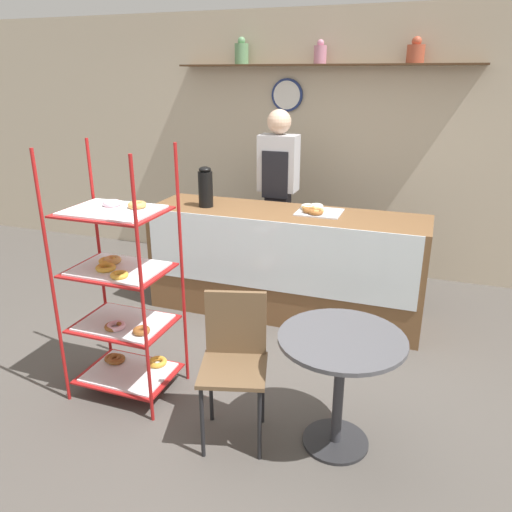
{
  "coord_description": "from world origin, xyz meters",
  "views": [
    {
      "loc": [
        1.16,
        -2.84,
        2.08
      ],
      "look_at": [
        0.0,
        0.41,
        0.81
      ],
      "focal_mm": 35.0,
      "sensor_mm": 36.0,
      "label": 1
    }
  ],
  "objects_px": {
    "pastry_rack": "(121,296)",
    "cafe_table": "(340,365)",
    "cafe_chair": "(235,351)",
    "coffee_carafe": "(206,187)",
    "donut_tray_counter": "(315,210)",
    "person_worker": "(278,192)"
  },
  "relations": [
    {
      "from": "cafe_chair",
      "to": "donut_tray_counter",
      "type": "distance_m",
      "value": 1.78
    },
    {
      "from": "cafe_table",
      "to": "pastry_rack",
      "type": "bearing_deg",
      "value": 177.64
    },
    {
      "from": "cafe_table",
      "to": "cafe_chair",
      "type": "relative_size",
      "value": 0.8
    },
    {
      "from": "pastry_rack",
      "to": "coffee_carafe",
      "type": "bearing_deg",
      "value": 92.41
    },
    {
      "from": "cafe_table",
      "to": "person_worker",
      "type": "bearing_deg",
      "value": 116.01
    },
    {
      "from": "pastry_rack",
      "to": "person_worker",
      "type": "bearing_deg",
      "value": 78.44
    },
    {
      "from": "cafe_table",
      "to": "donut_tray_counter",
      "type": "distance_m",
      "value": 1.79
    },
    {
      "from": "person_worker",
      "to": "donut_tray_counter",
      "type": "bearing_deg",
      "value": -45.27
    },
    {
      "from": "cafe_table",
      "to": "cafe_chair",
      "type": "bearing_deg",
      "value": -171.96
    },
    {
      "from": "pastry_rack",
      "to": "cafe_table",
      "type": "height_order",
      "value": "pastry_rack"
    },
    {
      "from": "pastry_rack",
      "to": "donut_tray_counter",
      "type": "distance_m",
      "value": 1.84
    },
    {
      "from": "cafe_chair",
      "to": "coffee_carafe",
      "type": "relative_size",
      "value": 2.48
    },
    {
      "from": "person_worker",
      "to": "coffee_carafe",
      "type": "xyz_separation_m",
      "value": [
        -0.48,
        -0.61,
        0.14
      ]
    },
    {
      "from": "pastry_rack",
      "to": "cafe_table",
      "type": "xyz_separation_m",
      "value": [
        1.46,
        -0.06,
        -0.17
      ]
    },
    {
      "from": "coffee_carafe",
      "to": "donut_tray_counter",
      "type": "xyz_separation_m",
      "value": [
        0.96,
        0.13,
        -0.15
      ]
    },
    {
      "from": "cafe_table",
      "to": "cafe_chair",
      "type": "distance_m",
      "value": 0.61
    },
    {
      "from": "person_worker",
      "to": "cafe_table",
      "type": "bearing_deg",
      "value": -63.99
    },
    {
      "from": "cafe_table",
      "to": "coffee_carafe",
      "type": "bearing_deg",
      "value": 135.16
    },
    {
      "from": "cafe_chair",
      "to": "coffee_carafe",
      "type": "height_order",
      "value": "coffee_carafe"
    },
    {
      "from": "pastry_rack",
      "to": "cafe_chair",
      "type": "height_order",
      "value": "pastry_rack"
    },
    {
      "from": "pastry_rack",
      "to": "cafe_table",
      "type": "relative_size",
      "value": 2.35
    },
    {
      "from": "person_worker",
      "to": "donut_tray_counter",
      "type": "relative_size",
      "value": 4.71
    }
  ]
}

